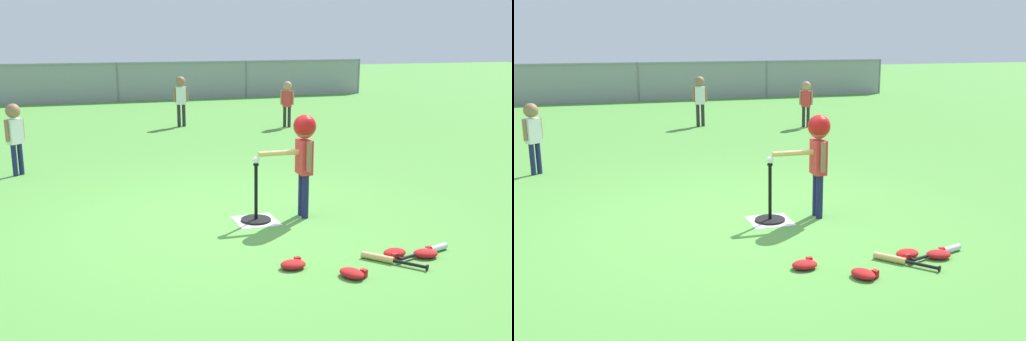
% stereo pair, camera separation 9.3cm
% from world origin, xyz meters
% --- Properties ---
extents(ground_plane, '(60.00, 60.00, 0.00)m').
position_xyz_m(ground_plane, '(0.00, 0.00, 0.00)').
color(ground_plane, '#51933D').
extents(home_plate, '(0.44, 0.44, 0.01)m').
position_xyz_m(home_plate, '(0.36, -0.06, 0.00)').
color(home_plate, white).
rests_on(home_plate, ground_plane).
extents(batting_tee, '(0.32, 0.32, 0.62)m').
position_xyz_m(batting_tee, '(0.36, -0.06, 0.10)').
color(batting_tee, black).
rests_on(batting_tee, ground_plane).
extents(baseball_on_tee, '(0.07, 0.07, 0.07)m').
position_xyz_m(baseball_on_tee, '(0.36, -0.06, 0.66)').
color(baseball_on_tee, white).
rests_on(baseball_on_tee, batting_tee).
extents(batter_child, '(0.63, 0.32, 1.11)m').
position_xyz_m(batter_child, '(0.88, -0.07, 0.79)').
color(batter_child, '#191E4C').
rests_on(batter_child, ground_plane).
extents(fielder_deep_center, '(0.32, 0.21, 1.07)m').
position_xyz_m(fielder_deep_center, '(0.86, 6.59, 0.69)').
color(fielder_deep_center, '#262626').
rests_on(fielder_deep_center, ground_plane).
extents(fielder_deep_left, '(0.24, 0.22, 1.01)m').
position_xyz_m(fielder_deep_left, '(-2.18, 2.92, 0.65)').
color(fielder_deep_left, '#191E4C').
rests_on(fielder_deep_left, ground_plane).
extents(fielder_near_right, '(0.27, 0.19, 0.98)m').
position_xyz_m(fielder_near_right, '(2.99, 5.79, 0.63)').
color(fielder_near_right, '#262626').
rests_on(fielder_near_right, ground_plane).
extents(spare_bat_silver, '(0.61, 0.22, 0.06)m').
position_xyz_m(spare_bat_silver, '(1.55, -1.44, 0.03)').
color(spare_bat_silver, silver).
rests_on(spare_bat_silver, ground_plane).
extents(spare_bat_wood, '(0.42, 0.48, 0.06)m').
position_xyz_m(spare_bat_wood, '(1.06, -1.49, 0.03)').
color(spare_bat_wood, '#DBB266').
rests_on(spare_bat_wood, ground_plane).
extents(glove_by_plate, '(0.25, 0.21, 0.07)m').
position_xyz_m(glove_by_plate, '(1.21, -1.40, 0.04)').
color(glove_by_plate, '#B21919').
rests_on(glove_by_plate, ground_plane).
extents(glove_near_bats, '(0.22, 0.17, 0.07)m').
position_xyz_m(glove_near_bats, '(0.26, -1.36, 0.04)').
color(glove_near_bats, '#B21919').
rests_on(glove_near_bats, ground_plane).
extents(glove_tossed_aside, '(0.24, 0.27, 0.07)m').
position_xyz_m(glove_tossed_aside, '(0.65, -1.69, 0.04)').
color(glove_tossed_aside, '#B21919').
rests_on(glove_tossed_aside, ground_plane).
extents(glove_outfield_drop, '(0.24, 0.19, 0.07)m').
position_xyz_m(glove_outfield_drop, '(1.47, -1.50, 0.04)').
color(glove_outfield_drop, '#B21919').
rests_on(glove_outfield_drop, ground_plane).
extents(outfield_fence, '(16.06, 0.06, 1.15)m').
position_xyz_m(outfield_fence, '(0.00, 11.95, 0.62)').
color(outfield_fence, slate).
rests_on(outfield_fence, ground_plane).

